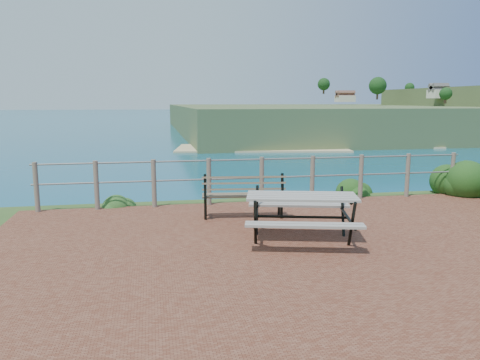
# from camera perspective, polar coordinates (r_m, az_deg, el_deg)

# --- Properties ---
(ground) EXTENTS (10.00, 7.00, 0.12)m
(ground) POSITION_cam_1_polar(r_m,az_deg,el_deg) (7.13, 8.95, -8.55)
(ground) COLOR brown
(ground) RESTS_ON ground
(ocean) EXTENTS (1200.00, 1200.00, 0.00)m
(ocean) POSITION_cam_1_polar(r_m,az_deg,el_deg) (206.39, -10.24, 8.85)
(ocean) COLOR #125F70
(ocean) RESTS_ON ground
(safety_railing) EXTENTS (9.40, 0.10, 1.00)m
(safety_railing) POSITION_cam_1_polar(r_m,az_deg,el_deg) (10.12, 2.67, 0.31)
(safety_railing) COLOR #6B5B4C
(safety_railing) RESTS_ON ground
(picnic_table) EXTENTS (1.84, 1.46, 0.73)m
(picnic_table) POSITION_cam_1_polar(r_m,az_deg,el_deg) (7.48, 7.50, -3.95)
(picnic_table) COLOR gray
(picnic_table) RESTS_ON ground
(park_bench) EXTENTS (1.58, 0.57, 0.87)m
(park_bench) POSITION_cam_1_polar(r_m,az_deg,el_deg) (8.84, 0.38, -1.03)
(park_bench) COLOR brown
(park_bench) RESTS_ON ground
(shrub_right_edge) EXTENTS (0.97, 0.97, 1.39)m
(shrub_right_edge) POSITION_cam_1_polar(r_m,az_deg,el_deg) (12.39, 25.58, -1.60)
(shrub_right_edge) COLOR #1B4515
(shrub_right_edge) RESTS_ON ground
(shrub_lip_west) EXTENTS (0.66, 0.66, 0.36)m
(shrub_lip_west) POSITION_cam_1_polar(r_m,az_deg,el_deg) (10.30, -15.02, -3.10)
(shrub_lip_west) COLOR #28501E
(shrub_lip_west) RESTS_ON ground
(shrub_lip_east) EXTENTS (0.85, 0.85, 0.62)m
(shrub_lip_east) POSITION_cam_1_polar(r_m,az_deg,el_deg) (11.69, 14.29, -1.58)
(shrub_lip_east) COLOR #1B4515
(shrub_lip_east) RESTS_ON ground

